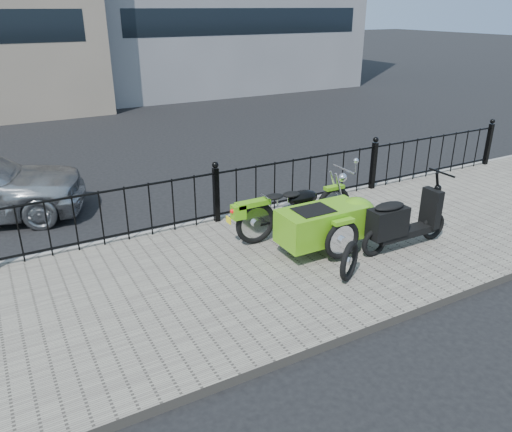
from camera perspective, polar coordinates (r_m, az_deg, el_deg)
ground at (r=7.75m, az=-0.39°, el=-4.72°), size 120.00×120.00×0.00m
sidewalk at (r=7.34m, az=1.49°, el=-5.89°), size 30.00×3.80×0.12m
curb at (r=8.89m, az=-4.84°, el=-0.59°), size 30.00×0.10×0.12m
iron_fence at (r=8.57m, az=-4.57°, el=2.32°), size 14.11×0.11×1.08m
motorcycle_sidecar at (r=7.70m, az=7.89°, el=-0.24°), size 2.28×1.48×0.98m
scooter at (r=7.87m, az=16.22°, el=-0.69°), size 1.68×0.49×1.14m
spare_tire at (r=6.90m, az=10.61°, el=-5.08°), size 0.53×0.36×0.57m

